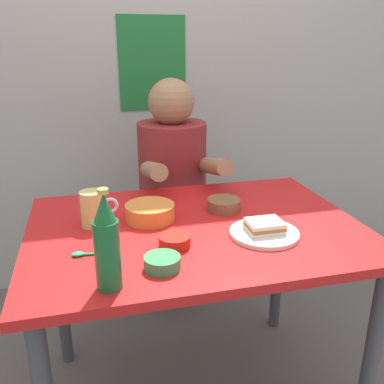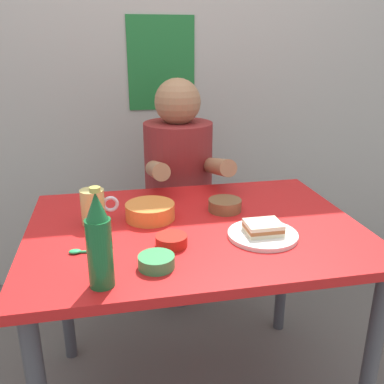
# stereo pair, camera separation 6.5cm
# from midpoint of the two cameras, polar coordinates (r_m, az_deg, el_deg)

# --- Properties ---
(wall_back) EXTENTS (4.40, 0.09, 2.60)m
(wall_back) POSITION_cam_midpoint_polar(r_m,az_deg,el_deg) (2.32, -4.32, 19.18)
(wall_back) COLOR #ADA89E
(wall_back) RESTS_ON ground
(dining_table) EXTENTS (1.10, 0.80, 0.74)m
(dining_table) POSITION_cam_midpoint_polar(r_m,az_deg,el_deg) (1.45, 1.69, -7.86)
(dining_table) COLOR red
(dining_table) RESTS_ON ground
(stool) EXTENTS (0.34, 0.34, 0.45)m
(stool) POSITION_cam_midpoint_polar(r_m,az_deg,el_deg) (2.15, -0.87, -7.16)
(stool) COLOR #4C4C51
(stool) RESTS_ON ground
(person_seated) EXTENTS (0.33, 0.56, 0.72)m
(person_seated) POSITION_cam_midpoint_polar(r_m,az_deg,el_deg) (1.98, -0.87, 3.49)
(person_seated) COLOR maroon
(person_seated) RESTS_ON stool
(plate_orange) EXTENTS (0.22, 0.22, 0.01)m
(plate_orange) POSITION_cam_midpoint_polar(r_m,az_deg,el_deg) (1.35, 10.92, -5.73)
(plate_orange) COLOR silver
(plate_orange) RESTS_ON dining_table
(sandwich) EXTENTS (0.11, 0.09, 0.04)m
(sandwich) POSITION_cam_midpoint_polar(r_m,az_deg,el_deg) (1.34, 10.99, -4.77)
(sandwich) COLOR beige
(sandwich) RESTS_ON plate_orange
(beer_mug) EXTENTS (0.13, 0.08, 0.12)m
(beer_mug) POSITION_cam_midpoint_polar(r_m,az_deg,el_deg) (1.43, -11.90, -1.98)
(beer_mug) COLOR #D1BC66
(beer_mug) RESTS_ON dining_table
(beer_bottle) EXTENTS (0.06, 0.06, 0.26)m
(beer_bottle) POSITION_cam_midpoint_polar(r_m,az_deg,el_deg) (1.05, -10.71, -6.80)
(beer_bottle) COLOR #19602D
(beer_bottle) RESTS_ON dining_table
(soup_bowl_orange) EXTENTS (0.17, 0.17, 0.05)m
(soup_bowl_orange) POSITION_cam_midpoint_polar(r_m,az_deg,el_deg) (1.46, -4.42, -2.53)
(soup_bowl_orange) COLOR orange
(soup_bowl_orange) RESTS_ON dining_table
(condiment_bowl_brown) EXTENTS (0.12, 0.12, 0.04)m
(condiment_bowl_brown) POSITION_cam_midpoint_polar(r_m,az_deg,el_deg) (1.53, 5.70, -1.71)
(condiment_bowl_brown) COLOR brown
(condiment_bowl_brown) RESTS_ON dining_table
(dip_bowl_green) EXTENTS (0.10, 0.10, 0.03)m
(dip_bowl_green) POSITION_cam_midpoint_polar(r_m,az_deg,el_deg) (1.16, -3.22, -9.34)
(dip_bowl_green) COLOR #388C4C
(dip_bowl_green) RESTS_ON dining_table
(sambal_bowl_red) EXTENTS (0.10, 0.10, 0.03)m
(sambal_bowl_red) POSITION_cam_midpoint_polar(r_m,az_deg,el_deg) (1.27, -1.33, -6.55)
(sambal_bowl_red) COLOR #B21E14
(sambal_bowl_red) RESTS_ON dining_table
(spoon) EXTENTS (0.13, 0.03, 0.01)m
(spoon) POSITION_cam_midpoint_polar(r_m,az_deg,el_deg) (1.26, -13.15, -7.87)
(spoon) COLOR #26A559
(spoon) RESTS_ON dining_table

